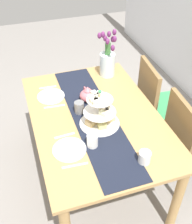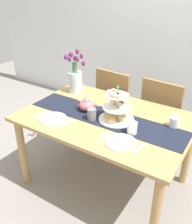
% 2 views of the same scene
% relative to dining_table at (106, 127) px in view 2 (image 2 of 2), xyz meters
% --- Properties ---
extents(ground_plane, '(8.00, 8.00, 0.00)m').
position_rel_dining_table_xyz_m(ground_plane, '(0.00, 0.00, -0.63)').
color(ground_plane, gray).
extents(room_wall_rear, '(6.00, 0.08, 2.60)m').
position_rel_dining_table_xyz_m(room_wall_rear, '(0.00, 1.58, 0.67)').
color(room_wall_rear, silver).
rests_on(room_wall_rear, ground_plane).
extents(dining_table, '(1.45, 0.97, 0.73)m').
position_rel_dining_table_xyz_m(dining_table, '(0.00, 0.00, 0.00)').
color(dining_table, tan).
rests_on(dining_table, ground_plane).
extents(chair_left, '(0.46, 0.46, 0.91)m').
position_rel_dining_table_xyz_m(chair_left, '(-0.26, 0.71, -0.12)').
color(chair_left, olive).
rests_on(chair_left, ground_plane).
extents(chair_right, '(0.45, 0.45, 0.91)m').
position_rel_dining_table_xyz_m(chair_right, '(0.29, 0.71, -0.12)').
color(chair_right, olive).
rests_on(chair_right, ground_plane).
extents(table_runner, '(1.42, 0.31, 0.00)m').
position_rel_dining_table_xyz_m(table_runner, '(0.00, -0.02, 0.11)').
color(table_runner, black).
rests_on(table_runner, dining_table).
extents(tiered_cake_stand, '(0.30, 0.30, 0.30)m').
position_rel_dining_table_xyz_m(tiered_cake_stand, '(0.10, 0.00, 0.21)').
color(tiered_cake_stand, beige).
rests_on(tiered_cake_stand, table_runner).
extents(teapot, '(0.24, 0.13, 0.14)m').
position_rel_dining_table_xyz_m(teapot, '(-0.20, 0.00, 0.16)').
color(teapot, '#D66B75').
rests_on(teapot, table_runner).
extents(tulip_vase, '(0.23, 0.15, 0.44)m').
position_rel_dining_table_xyz_m(tulip_vase, '(-0.54, 0.29, 0.25)').
color(tulip_vase, silver).
rests_on(tulip_vase, dining_table).
extents(cream_jug, '(0.08, 0.08, 0.08)m').
position_rel_dining_table_xyz_m(cream_jug, '(0.54, 0.15, 0.15)').
color(cream_jug, white).
rests_on(cream_jug, dining_table).
extents(dinner_plate_left, '(0.23, 0.23, 0.01)m').
position_rel_dining_table_xyz_m(dinner_plate_left, '(-0.36, -0.28, 0.11)').
color(dinner_plate_left, white).
rests_on(dinner_plate_left, dining_table).
extents(fork_left, '(0.02, 0.15, 0.01)m').
position_rel_dining_table_xyz_m(fork_left, '(-0.50, -0.28, 0.11)').
color(fork_left, silver).
rests_on(fork_left, dining_table).
extents(knife_left, '(0.03, 0.17, 0.01)m').
position_rel_dining_table_xyz_m(knife_left, '(-0.21, -0.28, 0.11)').
color(knife_left, silver).
rests_on(knife_left, dining_table).
extents(dinner_plate_right, '(0.23, 0.23, 0.01)m').
position_rel_dining_table_xyz_m(dinner_plate_right, '(0.29, -0.28, 0.11)').
color(dinner_plate_right, white).
rests_on(dinner_plate_right, dining_table).
extents(fork_right, '(0.03, 0.15, 0.01)m').
position_rel_dining_table_xyz_m(fork_right, '(0.15, -0.28, 0.11)').
color(fork_right, silver).
rests_on(fork_right, dining_table).
extents(knife_right, '(0.03, 0.17, 0.01)m').
position_rel_dining_table_xyz_m(knife_right, '(0.44, -0.28, 0.11)').
color(knife_right, silver).
rests_on(knife_right, dining_table).
extents(mug_grey, '(0.08, 0.08, 0.09)m').
position_rel_dining_table_xyz_m(mug_grey, '(-0.08, -0.11, 0.16)').
color(mug_grey, slate).
rests_on(mug_grey, table_runner).
extents(mug_white_text, '(0.08, 0.08, 0.09)m').
position_rel_dining_table_xyz_m(mug_white_text, '(0.30, -0.12, 0.15)').
color(mug_white_text, white).
rests_on(mug_white_text, dining_table).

